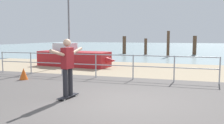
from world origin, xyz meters
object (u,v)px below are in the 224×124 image
at_px(sailboat, 76,58).
at_px(skateboard, 68,96).
at_px(skateboarder, 67,64).
at_px(traffic_cone, 24,74).

height_order(sailboat, skateboard, sailboat).
relative_size(skateboarder, traffic_cone, 3.30).
xyz_separation_m(skateboarder, traffic_cone, (-3.16, 2.14, -0.77)).
height_order(skateboard, traffic_cone, traffic_cone).
height_order(sailboat, skateboarder, sailboat).
relative_size(sailboat, skateboarder, 3.34).
distance_m(skateboard, traffic_cone, 3.82).
distance_m(sailboat, skateboard, 7.52).
bearing_deg(skateboarder, skateboard, 176.42).
xyz_separation_m(sailboat, skateboard, (3.06, -6.85, -0.46)).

